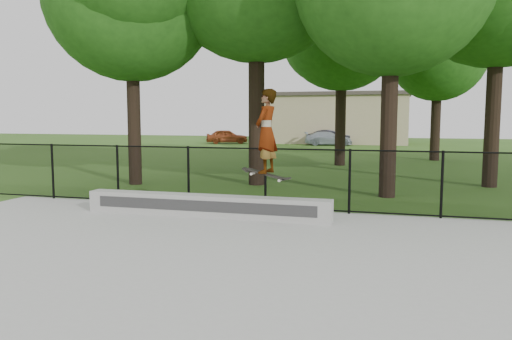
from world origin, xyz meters
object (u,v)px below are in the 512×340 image
(grind_ledge, at_px, (205,206))
(car_a, at_px, (227,136))
(skater_airborne, at_px, (266,133))
(car_b, at_px, (330,137))
(car_c, at_px, (328,138))

(grind_ledge, xyz_separation_m, car_a, (-9.63, 29.64, 0.30))
(car_a, height_order, skater_airborne, skater_airborne)
(car_a, distance_m, car_b, 8.63)
(car_b, relative_size, car_c, 0.96)
(grind_ledge, distance_m, car_a, 31.16)
(car_a, xyz_separation_m, car_c, (8.60, -0.29, -0.05))
(grind_ledge, xyz_separation_m, car_b, (-1.04, 30.47, 0.30))
(skater_airborne, bearing_deg, car_c, 94.84)
(car_a, xyz_separation_m, skater_airborne, (11.10, -29.90, 1.36))
(grind_ledge, relative_size, car_a, 1.62)
(car_c, distance_m, skater_airborne, 29.75)
(grind_ledge, bearing_deg, car_a, 108.00)
(car_a, relative_size, car_b, 1.06)
(car_a, bearing_deg, car_c, -113.97)
(grind_ledge, relative_size, car_c, 1.64)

